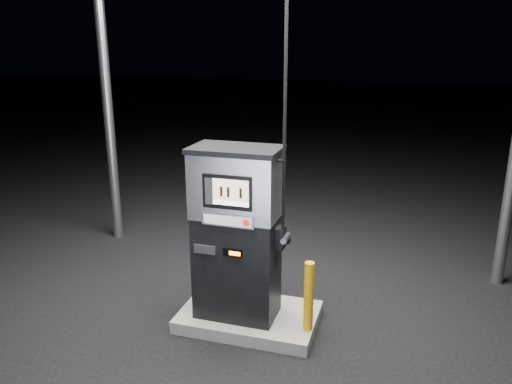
# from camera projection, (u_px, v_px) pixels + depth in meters

# --- Properties ---
(ground) EXTENTS (80.00, 80.00, 0.00)m
(ground) POSITION_uv_depth(u_px,v_px,m) (249.00, 322.00, 5.96)
(ground) COLOR black
(ground) RESTS_ON ground
(pump_island) EXTENTS (1.60, 1.00, 0.15)m
(pump_island) POSITION_uv_depth(u_px,v_px,m) (249.00, 317.00, 5.94)
(pump_island) COLOR slate
(pump_island) RESTS_ON ground
(fuel_dispenser) EXTENTS (1.09, 0.60, 4.13)m
(fuel_dispenser) POSITION_uv_depth(u_px,v_px,m) (237.00, 232.00, 5.59)
(fuel_dispenser) COLOR black
(fuel_dispenser) RESTS_ON pump_island
(bollard_left) EXTENTS (0.14, 0.14, 0.80)m
(bollard_left) POSITION_uv_depth(u_px,v_px,m) (206.00, 275.00, 5.97)
(bollard_left) COLOR orange
(bollard_left) RESTS_ON pump_island
(bollard_right) EXTENTS (0.12, 0.12, 0.81)m
(bollard_right) POSITION_uv_depth(u_px,v_px,m) (309.00, 297.00, 5.44)
(bollard_right) COLOR orange
(bollard_right) RESTS_ON pump_island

